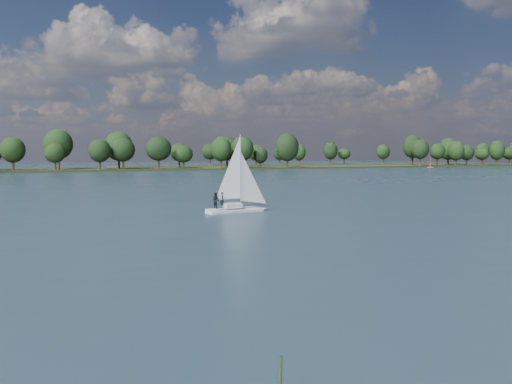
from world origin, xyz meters
TOP-DOWN VIEW (x-y plane):
  - ground at (0.00, 100.00)m, footprint 700.00×700.00m
  - far_shore at (0.00, 212.00)m, footprint 660.00×40.00m
  - far_shore_back at (160.00, 260.00)m, footprint 220.00×30.00m
  - sailboat at (8.49, 39.74)m, footprint 6.85×2.30m
  - dinghy_orange at (184.84, 187.60)m, footprint 3.23×1.67m
  - treeline at (-0.20, 208.38)m, footprint 562.57×74.35m

SIDE VIEW (x-z plane):
  - ground at x=0.00m, z-range 0.00..0.00m
  - far_shore at x=0.00m, z-range -0.75..0.75m
  - far_shore_back at x=160.00m, z-range -0.70..0.70m
  - dinghy_orange at x=184.84m, z-range -1.30..3.62m
  - sailboat at x=8.49m, z-range -1.96..6.92m
  - treeline at x=-0.20m, z-range -0.88..17.09m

